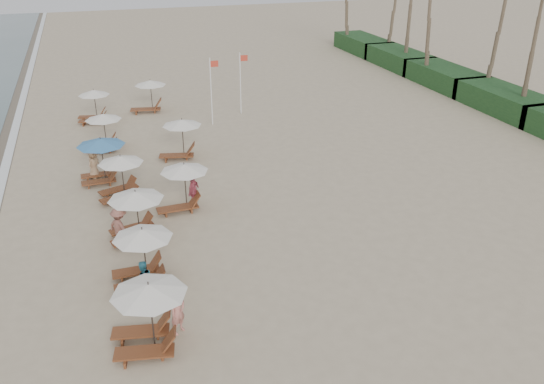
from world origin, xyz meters
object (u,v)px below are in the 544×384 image
object	(u,v)px
lounger_station_0	(145,314)
beachgoer_far_b	(94,164)
lounger_station_6	(92,106)
inland_station_0	(181,183)
lounger_station_4	(99,157)
inland_station_2	(148,94)
inland_station_1	(179,135)
beachgoer_mid_b	(120,228)
beachgoer_near	(178,312)
lounger_station_3	(119,176)
lounger_station_1	(139,255)
lounger_station_2	(133,213)
flag_pole_near	(212,88)
beachgoer_mid_a	(143,280)
lounger_station_5	(102,131)
beachgoer_far_a	(194,191)

from	to	relation	value
lounger_station_0	beachgoer_far_b	xyz separation A→B (m)	(-1.03, 14.32, -0.46)
lounger_station_6	inland_station_0	bearing A→B (deg)	-77.17
lounger_station_0	lounger_station_4	size ratio (longest dim) A/B	1.03
inland_station_2	inland_station_1	bearing A→B (deg)	-86.36
inland_station_0	beachgoer_far_b	bearing A→B (deg)	126.20
lounger_station_0	lounger_station_4	xyz separation A→B (m)	(-0.70, 13.73, 0.11)
inland_station_2	beachgoer_mid_b	size ratio (longest dim) A/B	1.58
beachgoer_near	lounger_station_3	bearing A→B (deg)	58.89
inland_station_0	beachgoer_far_b	world-z (taller)	inland_station_0
lounger_station_1	lounger_station_2	distance (m)	3.51
inland_station_0	flag_pole_near	world-z (taller)	flag_pole_near
lounger_station_6	beachgoer_near	distance (m)	23.84
inland_station_2	flag_pole_near	size ratio (longest dim) A/B	0.64
beachgoer_mid_b	lounger_station_0	bearing A→B (deg)	145.22
lounger_station_1	lounger_station_3	distance (m)	7.81
lounger_station_3	beachgoer_far_b	size ratio (longest dim) A/B	1.52
lounger_station_3	lounger_station_4	size ratio (longest dim) A/B	0.96
lounger_station_6	beachgoer_far_b	bearing A→B (deg)	-92.01
lounger_station_6	lounger_station_0	bearing A→B (deg)	-88.38
inland_station_1	inland_station_0	bearing A→B (deg)	-99.04
lounger_station_2	beachgoer_mid_a	bearing A→B (deg)	-91.86
beachgoer_near	beachgoer_far_b	bearing A→B (deg)	62.32
lounger_station_5	inland_station_2	distance (m)	7.73
inland_station_1	beachgoer_mid_a	xyz separation A→B (m)	(-3.59, -13.14, -0.62)
lounger_station_3	beachgoer_mid_a	xyz separation A→B (m)	(0.13, -8.83, -0.40)
lounger_station_6	inland_station_2	world-z (taller)	inland_station_2
inland_station_1	beachgoer_far_b	distance (m)	5.08
lounger_station_1	beachgoer_far_b	world-z (taller)	lounger_station_1
lounger_station_4	beachgoer_far_a	size ratio (longest dim) A/B	1.53
beachgoer_far_a	beachgoer_far_b	world-z (taller)	beachgoer_far_a
inland_station_0	beachgoer_far_b	size ratio (longest dim) A/B	1.67
inland_station_1	beachgoer_far_a	size ratio (longest dim) A/B	1.64
beachgoer_mid_a	inland_station_0	bearing A→B (deg)	-123.71
beachgoer_mid_b	inland_station_2	bearing A→B (deg)	-47.59
inland_station_1	flag_pole_near	xyz separation A→B (m)	(3.12, 5.37, 1.10)
flag_pole_near	inland_station_1	bearing A→B (deg)	-120.15
lounger_station_4	beachgoer_near	distance (m)	13.43
lounger_station_2	beachgoer_mid_a	world-z (taller)	lounger_station_2
inland_station_1	beachgoer_mid_a	distance (m)	13.64
beachgoer_near	lounger_station_2	bearing A→B (deg)	59.77
lounger_station_4	inland_station_0	size ratio (longest dim) A/B	0.95
lounger_station_0	inland_station_0	distance (m)	9.58
inland_station_1	beachgoer_near	xyz separation A→B (m)	(-2.74, -15.38, -0.57)
beachgoer_mid_a	inland_station_2	bearing A→B (deg)	-109.88
lounger_station_1	lounger_station_4	distance (m)	10.09
lounger_station_4	inland_station_0	bearing A→B (deg)	-52.93
lounger_station_0	lounger_station_5	size ratio (longest dim) A/B	1.09
inland_station_2	lounger_station_0	bearing A→B (deg)	-97.13
lounger_station_4	lounger_station_6	distance (m)	10.47
inland_station_1	inland_station_2	distance (m)	9.64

